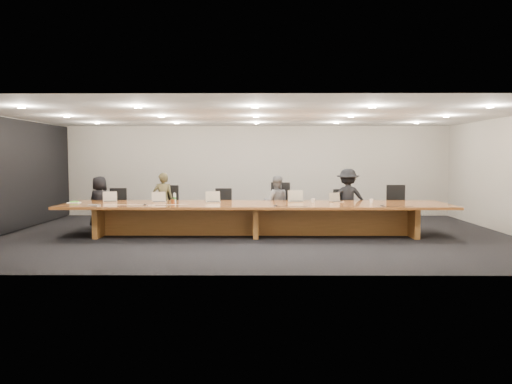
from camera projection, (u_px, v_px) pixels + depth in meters
ground at (256, 235)px, 11.73m from camera, size 12.00×12.00×0.00m
back_wall at (257, 171)px, 15.63m from camera, size 12.00×0.02×2.80m
left_wall_panel at (3, 177)px, 11.68m from camera, size 0.08×7.84×2.74m
conference_table at (256, 213)px, 11.70m from camera, size 9.00×1.80×0.75m
chair_far_left at (117, 207)px, 13.05m from camera, size 0.60×0.60×1.04m
chair_left at (166, 206)px, 12.95m from camera, size 0.72×0.72×1.12m
chair_mid_left at (223, 208)px, 13.00m from camera, size 0.53×0.53×1.04m
chair_mid_right at (279, 205)px, 12.92m from camera, size 0.72×0.72×1.20m
chair_right at (342, 208)px, 12.89m from camera, size 0.56×0.56×1.02m
chair_far_right at (397, 206)px, 12.89m from camera, size 0.62×0.62×1.14m
person_a at (100, 202)px, 12.88m from camera, size 0.76×0.62×1.35m
person_b at (163, 200)px, 12.97m from camera, size 0.58×0.44×1.44m
person_c at (276, 202)px, 12.81m from camera, size 0.66×0.52×1.36m
person_d at (348, 198)px, 12.88m from camera, size 1.03×0.64×1.54m
laptop_a at (110, 197)px, 12.08m from camera, size 0.39×0.33×0.26m
laptop_b at (159, 197)px, 11.97m from camera, size 0.39×0.33×0.26m
laptop_c at (213, 197)px, 11.95m from camera, size 0.39×0.31×0.27m
laptop_d at (296, 196)px, 12.06m from camera, size 0.39×0.30×0.29m
laptop_e at (337, 197)px, 12.07m from camera, size 0.35×0.31×0.23m
water_bottle at (175, 198)px, 11.83m from camera, size 0.09×0.09×0.23m
amber_mug at (173, 201)px, 11.62m from camera, size 0.11×0.11×0.11m
paper_cup_near at (313, 200)px, 11.94m from camera, size 0.11×0.11×0.10m
paper_cup_far at (371, 201)px, 11.80m from camera, size 0.11×0.11×0.10m
notepad at (74, 203)px, 11.82m from camera, size 0.27×0.22×0.02m
lime_gadget at (75, 202)px, 11.81m from camera, size 0.18×0.11×0.03m
av_box at (94, 205)px, 11.08m from camera, size 0.25×0.20×0.03m
mic_left at (145, 205)px, 11.28m from camera, size 0.13×0.13×0.03m
mic_center at (276, 205)px, 11.07m from camera, size 0.13×0.13×0.03m
mic_right at (382, 206)px, 11.03m from camera, size 0.15×0.15×0.03m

